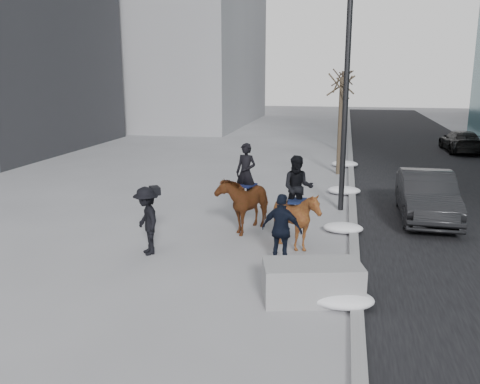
% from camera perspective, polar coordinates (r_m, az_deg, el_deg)
% --- Properties ---
extents(ground, '(120.00, 120.00, 0.00)m').
position_cam_1_polar(ground, '(12.60, -1.11, -7.89)').
color(ground, gray).
rests_on(ground, ground).
extents(road, '(8.00, 90.00, 0.01)m').
position_cam_1_polar(road, '(22.37, 22.68, 0.51)').
color(road, black).
rests_on(road, ground).
extents(curb, '(0.25, 90.00, 0.12)m').
position_cam_1_polar(curb, '(21.93, 12.40, 1.14)').
color(curb, gray).
rests_on(curb, ground).
extents(planter, '(2.15, 1.43, 0.79)m').
position_cam_1_polar(planter, '(10.60, 8.10, -9.94)').
color(planter, gray).
rests_on(planter, ground).
extents(car_near, '(1.65, 4.57, 1.50)m').
position_cam_1_polar(car_near, '(17.10, 20.23, -0.41)').
color(car_near, black).
rests_on(car_near, ground).
extents(car_far, '(1.91, 4.45, 1.28)m').
position_cam_1_polar(car_far, '(32.42, 23.54, 5.24)').
color(car_far, black).
rests_on(car_far, ground).
extents(tree_near, '(1.20, 1.20, 4.84)m').
position_cam_1_polar(tree_near, '(23.47, 11.18, 7.82)').
color(tree_near, '#36281F').
rests_on(tree_near, ground).
extents(tree_far, '(1.20, 1.20, 5.15)m').
position_cam_1_polar(tree_far, '(30.46, 11.36, 9.29)').
color(tree_far, '#342B1F').
rests_on(tree_far, ground).
extents(mounted_left, '(1.51, 2.16, 2.55)m').
position_cam_1_polar(mounted_left, '(14.93, 0.57, -0.67)').
color(mounted_left, '#462A0E').
rests_on(mounted_left, ground).
extents(mounted_right, '(1.37, 1.53, 2.47)m').
position_cam_1_polar(mounted_right, '(13.33, 6.38, -2.29)').
color(mounted_right, '#48190E').
rests_on(mounted_right, ground).
extents(feeder, '(1.11, 0.99, 1.75)m').
position_cam_1_polar(feeder, '(12.23, 4.73, -4.24)').
color(feeder, black).
rests_on(feeder, ground).
extents(camera_crew, '(1.19, 1.30, 1.75)m').
position_cam_1_polar(camera_crew, '(13.12, -10.41, -3.16)').
color(camera_crew, black).
rests_on(camera_crew, ground).
extents(lamppost, '(0.25, 2.33, 9.09)m').
position_cam_1_polar(lamppost, '(16.81, 11.99, 14.51)').
color(lamppost, black).
rests_on(lamppost, ground).
extents(snow_piles, '(1.30, 16.42, 0.33)m').
position_cam_1_polar(snow_piles, '(17.73, 11.57, -1.34)').
color(snow_piles, silver).
rests_on(snow_piles, ground).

